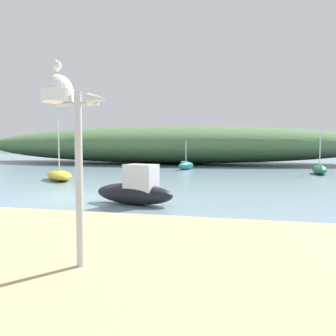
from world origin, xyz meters
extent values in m
plane|color=#7A99A8|center=(0.00, 0.00, 0.00)|extent=(120.00, 120.00, 0.00)
ellipsoid|color=#517547|center=(-2.52, 27.70, 2.23)|extent=(48.99, 14.73, 4.45)
cylinder|color=silver|center=(4.67, -7.72, 1.61)|extent=(0.12, 0.12, 2.82)
cylinder|color=silver|center=(4.67, -7.72, 2.82)|extent=(0.70, 0.07, 0.07)
cylinder|color=white|center=(4.32, -7.72, 2.96)|extent=(0.52, 0.52, 0.20)
sphere|color=white|center=(4.32, -7.72, 3.06)|extent=(0.48, 0.48, 0.48)
cone|color=silver|center=(5.02, -7.72, 2.88)|extent=(0.31, 0.21, 0.21)
cylinder|color=orange|center=(4.31, -7.73, 3.32)|extent=(0.01, 0.01, 0.05)
cylinder|color=orange|center=(4.34, -7.70, 3.32)|extent=(0.01, 0.01, 0.05)
ellipsoid|color=white|center=(4.32, -7.72, 3.42)|extent=(0.28, 0.29, 0.15)
ellipsoid|color=#9EA0A8|center=(4.32, -7.72, 3.45)|extent=(0.25, 0.26, 0.05)
sphere|color=white|center=(4.24, -7.63, 3.50)|extent=(0.11, 0.11, 0.11)
cone|color=gold|center=(4.19, -7.57, 3.49)|extent=(0.06, 0.07, 0.03)
ellipsoid|color=#287A4C|center=(12.54, 14.67, 0.34)|extent=(1.10, 3.17, 0.69)
cylinder|color=silver|center=(12.54, 14.67, 2.07)|extent=(0.08, 0.08, 3.18)
cylinder|color=silver|center=(12.52, 14.20, 0.73)|extent=(0.12, 1.41, 0.06)
ellipsoid|color=black|center=(3.22, -0.95, 0.39)|extent=(3.30, 1.64, 0.78)
cube|color=silver|center=(3.53, -1.02, 0.99)|extent=(1.25, 1.01, 0.97)
ellipsoid|color=gold|center=(-4.13, 6.14, 0.30)|extent=(3.41, 3.65, 0.60)
cylinder|color=silver|center=(-4.13, 6.14, 2.09)|extent=(0.08, 0.08, 3.34)
cylinder|color=silver|center=(-4.49, 6.56, 0.67)|extent=(1.12, 1.28, 0.06)
ellipsoid|color=teal|center=(1.87, 17.11, 0.35)|extent=(1.50, 2.57, 0.69)
cylinder|color=silver|center=(1.87, 17.11, 1.55)|extent=(0.08, 0.08, 2.12)
cylinder|color=silver|center=(1.76, 16.76, 0.73)|extent=(0.38, 1.06, 0.06)
camera|label=1|loc=(7.31, -12.63, 2.17)|focal=36.10mm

